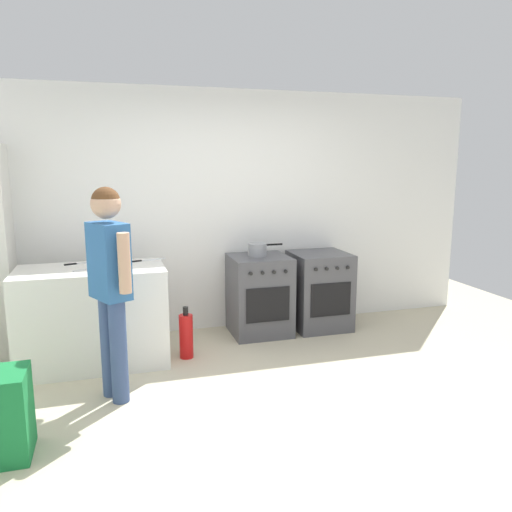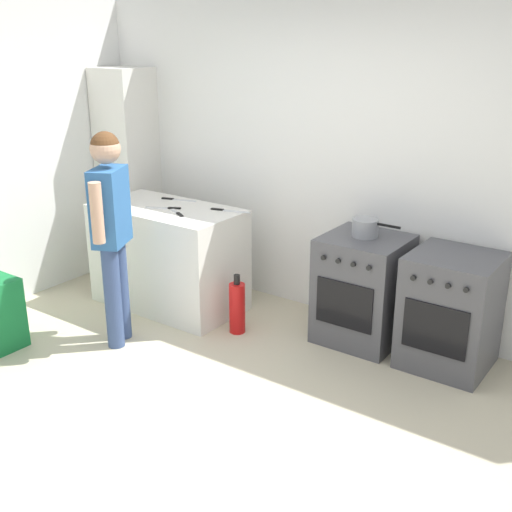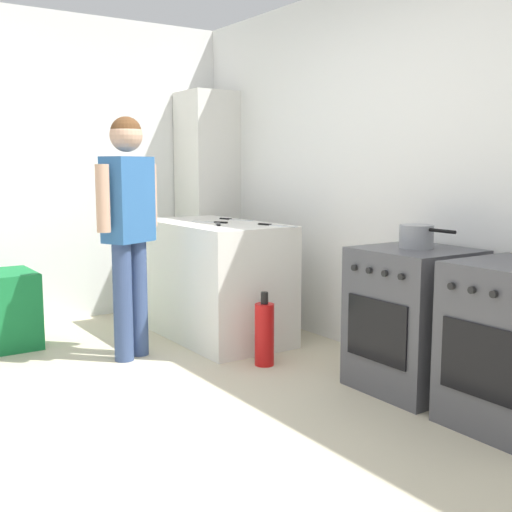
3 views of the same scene
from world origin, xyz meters
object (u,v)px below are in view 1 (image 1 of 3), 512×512
pot (258,250)px  knife_chef (91,268)px  oven_left (259,295)px  knife_bread (146,260)px  oven_right (319,290)px  person (110,275)px  knife_utility (114,268)px  knife_carving (81,263)px  fire_extinguisher (186,336)px

pot → knife_chef: size_ratio=1.31×
oven_left → knife_chef: knife_chef is taller
oven_left → pot: 0.49m
oven_left → knife_bread: 1.29m
oven_right → person: bearing=-152.7°
pot → knife_bread: size_ratio=1.10×
knife_chef → person: size_ratio=0.17×
oven_right → knife_bread: size_ratio=2.46×
person → knife_bread: bearing=71.1°
knife_bread → person: (-0.34, -0.99, 0.09)m
knife_utility → knife_chef: (-0.20, 0.05, -0.00)m
oven_left → knife_utility: bearing=-162.7°
knife_carving → fire_extinguisher: knife_carving is taller
person → knife_carving: bearing=104.3°
knife_utility → fire_extinguisher: knife_utility is taller
oven_left → pot: (-0.02, 0.02, 0.49)m
knife_bread → person: size_ratio=0.21×
knife_bread → knife_utility: same height
knife_carving → knife_utility: size_ratio=1.39×
oven_right → fire_extinguisher: size_ratio=1.70×
pot → knife_chef: (-1.67, -0.43, -0.01)m
oven_left → pot: bearing=128.6°
oven_left → person: (-1.53, -1.15, 0.57)m
knife_bread → fire_extinguisher: bearing=-45.0°
knife_chef → knife_utility: bearing=-15.1°
pot → person: (-1.51, -1.17, 0.08)m
oven_right → knife_chef: (-2.39, -0.41, 0.48)m
knife_bread → oven_right: bearing=4.8°
oven_right → knife_chef: bearing=-170.2°
oven_right → knife_carving: (-2.49, -0.14, 0.48)m
fire_extinguisher → oven_left: bearing=28.8°
oven_left → knife_chef: (-1.69, -0.41, 0.48)m
fire_extinguisher → oven_right: bearing=16.9°
oven_left → knife_carving: (-1.79, -0.14, 0.48)m
oven_left → knife_utility: knife_utility is taller
knife_carving → knife_utility: bearing=-47.7°
fire_extinguisher → person: bearing=-134.5°
knife_bread → knife_carving: (-0.60, 0.02, 0.00)m
person → fire_extinguisher: person is taller
knife_utility → person: (-0.04, -0.69, 0.09)m
knife_bread → knife_chef: bearing=-153.1°
knife_chef → fire_extinguisher: size_ratio=0.58×
knife_carving → pot: bearing=5.1°
oven_left → knife_utility: 1.63m
knife_chef → person: bearing=-78.0°
pot → knife_utility: (-1.47, -0.48, -0.01)m
oven_right → knife_utility: knife_utility is taller
pot → fire_extinguisher: bearing=-149.7°
knife_carving → oven_left: bearing=4.4°
knife_bread → oven_left: bearing=7.6°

